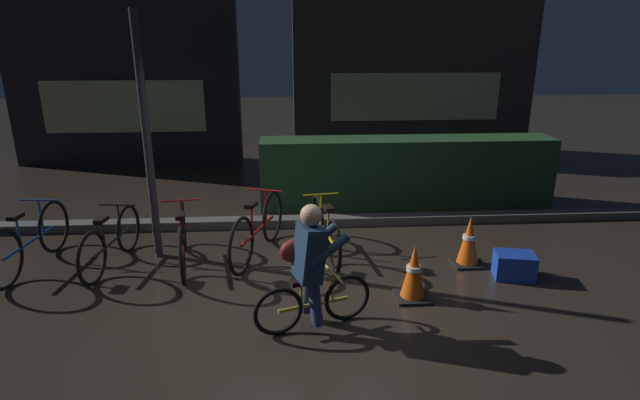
{
  "coord_description": "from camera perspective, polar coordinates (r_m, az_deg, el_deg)",
  "views": [
    {
      "loc": [
        -0.16,
        -4.79,
        2.64
      ],
      "look_at": [
        0.2,
        0.6,
        0.9
      ],
      "focal_mm": 27.96,
      "sensor_mm": 36.0,
      "label": 1
    }
  ],
  "objects": [
    {
      "name": "ground_plane",
      "position": [
        5.47,
        -1.7,
        -11.0
      ],
      "size": [
        40.0,
        40.0,
        0.0
      ],
      "primitive_type": "plane",
      "color": "#2D261E"
    },
    {
      "name": "sidewalk_curb",
      "position": [
        7.45,
        -2.36,
        -2.43
      ],
      "size": [
        12.0,
        0.24,
        0.12
      ],
      "primitive_type": "cube",
      "color": "#56544F",
      "rests_on": "ground"
    },
    {
      "name": "hedge_row",
      "position": [
        8.39,
        9.82,
        3.22
      ],
      "size": [
        4.8,
        0.7,
        1.12
      ],
      "primitive_type": "cube",
      "color": "#214723",
      "rests_on": "ground"
    },
    {
      "name": "storefront_left",
      "position": [
        11.84,
        -21.41,
        12.68
      ],
      "size": [
        4.86,
        0.54,
        3.66
      ],
      "color": "#262328",
      "rests_on": "ground"
    },
    {
      "name": "storefront_right",
      "position": [
        12.38,
        10.71,
        14.33
      ],
      "size": [
        5.72,
        0.54,
        3.91
      ],
      "color": "#383330",
      "rests_on": "ground"
    },
    {
      "name": "street_post",
      "position": [
        6.32,
        -19.2,
        6.4
      ],
      "size": [
        0.1,
        0.1,
        2.98
      ],
      "primitive_type": "cylinder",
      "color": "#2D2D33",
      "rests_on": "ground"
    },
    {
      "name": "parked_bike_leftmost",
      "position": [
        6.89,
        -30.22,
        -4.04
      ],
      "size": [
        0.46,
        1.71,
        0.79
      ],
      "rotation": [
        0.0,
        0.0,
        1.47
      ],
      "color": "black",
      "rests_on": "ground"
    },
    {
      "name": "parked_bike_left_mid",
      "position": [
        6.52,
        -22.77,
        -4.37
      ],
      "size": [
        0.46,
        1.55,
        0.72
      ],
      "rotation": [
        0.0,
        0.0,
        1.43
      ],
      "color": "black",
      "rests_on": "ground"
    },
    {
      "name": "parked_bike_center_left",
      "position": [
        6.26,
        -15.45,
        -4.32
      ],
      "size": [
        0.46,
        1.63,
        0.76
      ],
      "rotation": [
        0.0,
        0.0,
        1.75
      ],
      "color": "black",
      "rests_on": "ground"
    },
    {
      "name": "parked_bike_center_right",
      "position": [
        6.33,
        -7.11,
        -3.34
      ],
      "size": [
        0.62,
        1.68,
        0.81
      ],
      "rotation": [
        0.0,
        0.0,
        1.25
      ],
      "color": "black",
      "rests_on": "ground"
    },
    {
      "name": "parked_bike_right_mid",
      "position": [
        6.34,
        0.61,
        -3.44
      ],
      "size": [
        0.46,
        1.6,
        0.74
      ],
      "rotation": [
        0.0,
        0.0,
        1.71
      ],
      "color": "black",
      "rests_on": "ground"
    },
    {
      "name": "traffic_cone_near",
      "position": [
        5.4,
        10.67,
        -8.2
      ],
      "size": [
        0.36,
        0.36,
        0.61
      ],
      "color": "black",
      "rests_on": "ground"
    },
    {
      "name": "traffic_cone_far",
      "position": [
        6.35,
        16.68,
        -4.55
      ],
      "size": [
        0.36,
        0.36,
        0.63
      ],
      "color": "black",
      "rests_on": "ground"
    },
    {
      "name": "blue_crate",
      "position": [
        6.23,
        21.34,
        -7.0
      ],
      "size": [
        0.5,
        0.4,
        0.3
      ],
      "primitive_type": "cube",
      "rotation": [
        0.0,
        0.0,
        -0.21
      ],
      "color": "#193DB7",
      "rests_on": "ground"
    },
    {
      "name": "cyclist",
      "position": [
        4.67,
        -1.18,
        -7.65
      ],
      "size": [
        1.14,
        0.5,
        1.25
      ],
      "rotation": [
        0.0,
        0.0,
        0.32
      ],
      "color": "black",
      "rests_on": "ground"
    }
  ]
}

